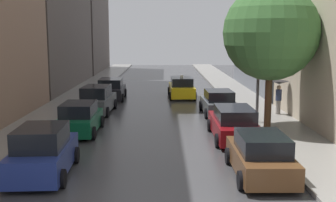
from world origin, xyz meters
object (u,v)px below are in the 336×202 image
(parked_car_left_second, at_px, (79,119))
(pedestrian_foreground, at_px, (279,89))
(parked_car_left_nearest, at_px, (43,153))
(parked_car_right_second, at_px, (234,124))
(parked_car_right_nearest, at_px, (261,156))
(parked_car_right_third, at_px, (218,103))
(parked_car_left_fourth, at_px, (111,90))
(street_tree_right, at_px, (271,33))
(taxi_midroad, at_px, (182,88))
(lamp_post_right, at_px, (259,52))
(parked_car_left_third, at_px, (97,100))

(parked_car_left_second, relative_size, pedestrian_foreground, 2.00)
(parked_car_left_nearest, xyz_separation_m, parked_car_right_second, (7.63, 5.15, -0.09))
(parked_car_right_nearest, xyz_separation_m, parked_car_right_third, (-0.00, 11.48, -0.01))
(parked_car_left_nearest, bearing_deg, parked_car_left_second, -2.47)
(parked_car_left_fourth, relative_size, parked_car_right_nearest, 1.04)
(parked_car_right_second, xyz_separation_m, parked_car_right_third, (0.07, 6.18, -0.01))
(parked_car_right_third, bearing_deg, parked_car_left_nearest, 143.78)
(parked_car_left_fourth, xyz_separation_m, parked_car_right_nearest, (7.52, -17.72, -0.03))
(parked_car_right_second, distance_m, street_tree_right, 5.15)
(parked_car_left_nearest, xyz_separation_m, parked_car_left_second, (-0.01, 6.37, -0.09))
(street_tree_right, bearing_deg, taxi_midroad, 109.26)
(parked_car_right_third, bearing_deg, parked_car_right_second, 177.30)
(parked_car_right_second, bearing_deg, lamp_post_right, -29.83)
(parked_car_left_second, relative_size, parked_car_right_nearest, 0.98)
(parked_car_right_third, distance_m, taxi_midroad, 7.52)
(parked_car_left_fourth, xyz_separation_m, parked_car_right_third, (7.52, -6.24, -0.04))
(parked_car_left_fourth, distance_m, parked_car_right_second, 14.49)
(parked_car_left_nearest, height_order, parked_car_right_second, parked_car_left_nearest)
(parked_car_left_fourth, distance_m, pedestrian_foreground, 13.10)
(taxi_midroad, bearing_deg, parked_car_right_nearest, -175.59)
(parked_car_left_nearest, distance_m, parked_car_left_second, 6.37)
(street_tree_right, bearing_deg, parked_car_right_second, -138.39)
(street_tree_right, bearing_deg, lamp_post_right, 100.26)
(parked_car_right_nearest, bearing_deg, parked_car_left_nearest, 89.05)
(parked_car_left_nearest, xyz_separation_m, parked_car_left_third, (-0.03, 12.01, -0.02))
(parked_car_right_second, height_order, street_tree_right, street_tree_right)
(parked_car_left_nearest, bearing_deg, parked_car_right_third, -36.71)
(parked_car_left_third, distance_m, parked_car_right_third, 7.75)
(parked_car_left_third, height_order, parked_car_right_second, parked_car_left_third)
(parked_car_left_nearest, distance_m, pedestrian_foreground, 15.57)
(parked_car_right_nearest, relative_size, parked_car_right_second, 0.87)
(parked_car_left_second, xyz_separation_m, lamp_post_right, (9.47, 2.03, 3.29))
(parked_car_left_third, bearing_deg, parked_car_right_third, -92.45)
(parked_car_left_fourth, distance_m, parked_car_right_third, 9.77)
(parked_car_left_third, xyz_separation_m, parked_car_right_second, (7.65, -6.86, -0.07))
(parked_car_right_nearest, bearing_deg, pedestrian_foreground, -18.13)
(parked_car_left_second, xyz_separation_m, pedestrian_foreground, (11.29, 4.32, 0.94))
(parked_car_left_nearest, height_order, taxi_midroad, parked_car_left_nearest)
(street_tree_right, bearing_deg, pedestrian_foreground, 66.95)
(parked_car_right_second, height_order, pedestrian_foreground, pedestrian_foreground)
(street_tree_right, bearing_deg, parked_car_left_second, -176.25)
(parked_car_right_nearest, xyz_separation_m, parked_car_right_second, (-0.08, 5.30, 0.01))
(parked_car_left_third, bearing_deg, parked_car_right_nearest, -145.03)
(pedestrian_foreground, bearing_deg, parked_car_left_fourth, -72.49)
(pedestrian_foreground, height_order, street_tree_right, street_tree_right)
(lamp_post_right, bearing_deg, parked_car_left_second, -167.93)
(parked_car_right_third, xyz_separation_m, lamp_post_right, (1.77, -2.94, 3.30))
(lamp_post_right, bearing_deg, parked_car_right_second, -119.54)
(parked_car_right_nearest, xyz_separation_m, taxi_midroad, (-2.03, 18.73, 0.03))
(parked_car_left_third, distance_m, parked_car_right_nearest, 14.40)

